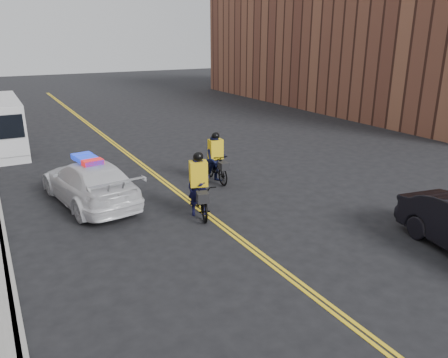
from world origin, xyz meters
name	(u,v)px	position (x,y,z in m)	size (l,w,h in m)	color
ground	(243,242)	(0.00, 0.00, 0.00)	(120.00, 120.00, 0.00)	black
center_line_left	(147,170)	(-0.08, 8.00, 0.01)	(0.10, 60.00, 0.01)	yellow
center_line_right	(150,169)	(0.08, 8.00, 0.01)	(0.10, 60.00, 0.01)	yellow
building_across	(359,36)	(22.00, 18.00, 5.50)	(12.00, 30.00, 11.00)	brown
police_cruiser	(89,182)	(-3.09, 5.23, 0.77)	(2.84, 5.48, 1.68)	white
cyclist_near	(199,193)	(-0.23, 2.42, 0.74)	(1.35, 2.30, 2.13)	black
cyclist_far	(216,162)	(1.83, 5.14, 0.80)	(0.94, 2.03, 2.03)	black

